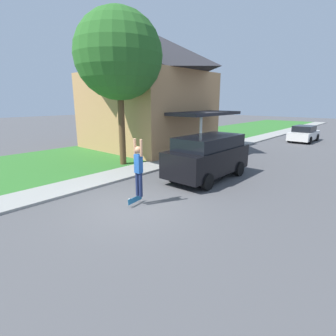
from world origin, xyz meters
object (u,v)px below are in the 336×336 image
Objects in this scene: lawn_tree_near at (119,56)px; skateboarder at (139,167)px; skateboard at (135,199)px; suv_parked at (208,156)px; car_down_street at (304,134)px.

lawn_tree_near reaches higher than skateboarder.
skateboarder reaches higher than skateboard.
lawn_tree_near is at bearing 144.51° from skateboard.
car_down_street is at bearing 89.58° from suv_parked.
car_down_street is at bearing 72.79° from lawn_tree_near.
car_down_street is 20.60m from skateboarder.
suv_parked is 1.11× the size of car_down_street.
car_down_street is at bearing 89.74° from skateboarder.
skateboarder is at bearing -34.01° from lawn_tree_near.
lawn_tree_near is 1.97× the size of car_down_street.
suv_parked reaches higher than car_down_street.
lawn_tree_near is 10.61× the size of skateboard.
lawn_tree_near is 7.76m from skateboarder.
skateboarder reaches higher than suv_parked.
suv_parked reaches higher than skateboard.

